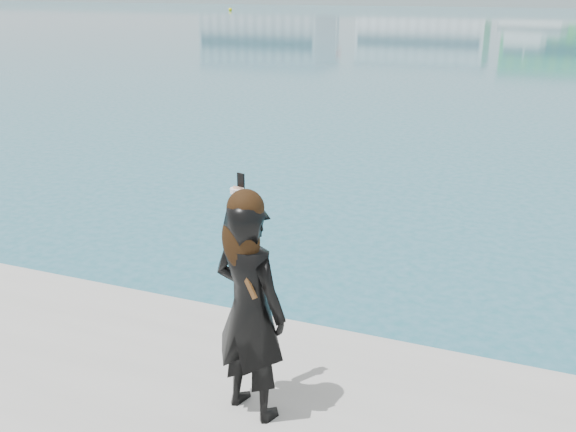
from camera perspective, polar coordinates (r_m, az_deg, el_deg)
name	(u,v)px	position (r m, az deg, el deg)	size (l,w,h in m)	color
buoy_far	(230,11)	(95.57, -5.15, 17.71)	(0.50, 0.50, 0.50)	yellow
woman	(249,303)	(4.35, -3.46, -7.77)	(0.66, 0.53, 1.67)	black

